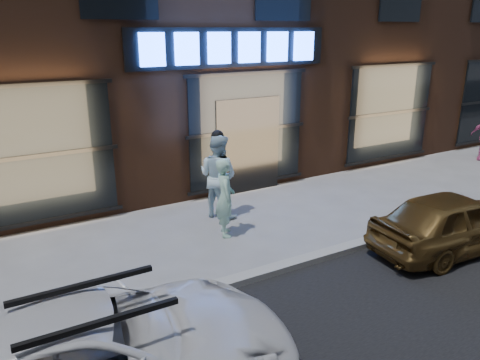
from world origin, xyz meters
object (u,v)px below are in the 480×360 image
object	(u,v)px
man_cap	(218,176)
gold_sedan	(454,222)
man_bowtie	(225,197)
white_suv	(97,357)

from	to	relation	value
man_cap	gold_sedan	bearing A→B (deg)	-169.11
man_bowtie	gold_sedan	world-z (taller)	man_bowtie
man_bowtie	white_suv	distance (m)	4.72
man_bowtie	white_suv	size ratio (longest dim) A/B	0.36
man_bowtie	white_suv	world-z (taller)	man_bowtie
white_suv	man_bowtie	bearing A→B (deg)	-35.66
man_cap	white_suv	distance (m)	5.67
man_bowtie	man_cap	bearing A→B (deg)	-1.01
white_suv	gold_sedan	world-z (taller)	white_suv
man_bowtie	gold_sedan	xyz separation A→B (m)	(3.40, -2.75, -0.23)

